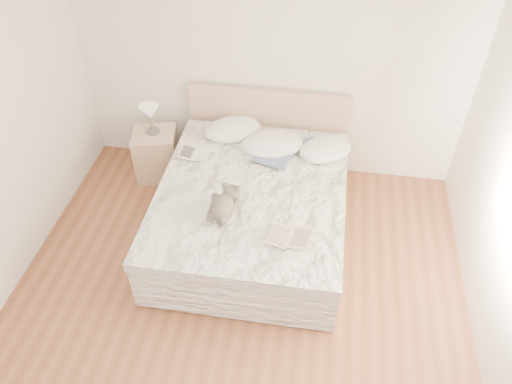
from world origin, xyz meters
The scene contains 13 objects.
floor centered at (0.00, 0.00, 0.00)m, with size 4.00×4.50×0.00m, color brown.
ceiling centered at (0.00, 0.00, 2.70)m, with size 4.00×4.50×0.00m, color white.
wall_back centered at (0.00, 2.25, 1.35)m, with size 4.00×0.02×2.70m, color white.
bed centered at (0.00, 1.19, 0.31)m, with size 1.72×2.14×1.00m.
nightstand centered at (-1.18, 1.85, 0.28)m, with size 0.45×0.40×0.56m, color tan.
table_lamp centered at (-1.19, 1.88, 0.79)m, with size 0.24×0.24×0.32m.
pillow_left centered at (-0.34, 1.95, 0.64)m, with size 0.60×0.42×0.18m, color white.
pillow_middle centered at (0.10, 1.76, 0.64)m, with size 0.62×0.44×0.19m, color white.
pillow_right centered at (0.64, 1.76, 0.64)m, with size 0.55×0.39×0.17m, color white.
blouse centered at (0.16, 1.67, 0.63)m, with size 0.52×0.56×0.02m, color #3F4D72, non-canonical shape.
photo_book centered at (-0.63, 1.49, 0.63)m, with size 0.30×0.20×0.02m, color white.
childrens_book centered at (0.42, 0.54, 0.63)m, with size 0.36×0.24×0.02m, color beige.
teddy_bear centered at (-0.19, 0.72, 0.65)m, with size 0.25×0.36×0.19m, color brown, non-canonical shape.
Camera 1 is at (0.58, -2.24, 3.66)m, focal length 35.00 mm.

